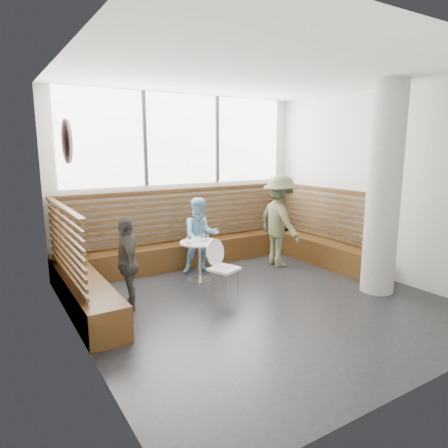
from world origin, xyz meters
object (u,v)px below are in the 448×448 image
concrete_column (384,190)px  cafe_table (200,253)px  child_left (127,263)px  child_back (201,236)px  adult_man (280,221)px  cafe_chair (222,263)px

concrete_column → cafe_table: (-2.15, 1.90, -1.11)m
cafe_table → child_left: size_ratio=0.52×
child_back → adult_man: bearing=1.7°
cafe_table → child_back: size_ratio=0.50×
concrete_column → cafe_table: 3.08m
adult_man → child_left: (-3.12, -0.50, -0.20)m
cafe_table → adult_man: (1.72, -0.01, 0.37)m
adult_man → cafe_chair: bearing=119.1°
adult_man → child_back: (-1.49, 0.39, -0.18)m
concrete_column → child_back: concrete_column is taller
cafe_table → child_back: bearing=58.9°
cafe_table → cafe_chair: (-0.02, -0.75, 0.02)m
cafe_chair → child_back: (0.25, 1.13, 0.18)m
child_left → cafe_table: bearing=122.5°
cafe_table → cafe_chair: bearing=-91.3°
cafe_chair → child_back: bearing=55.3°
concrete_column → child_back: bearing=130.1°
child_back → child_left: (-1.64, -0.89, -0.02)m
adult_man → cafe_table: bearing=95.5°
adult_man → child_left: bearing=105.0°
cafe_chair → adult_man: 1.92m
concrete_column → child_left: size_ratio=2.43×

